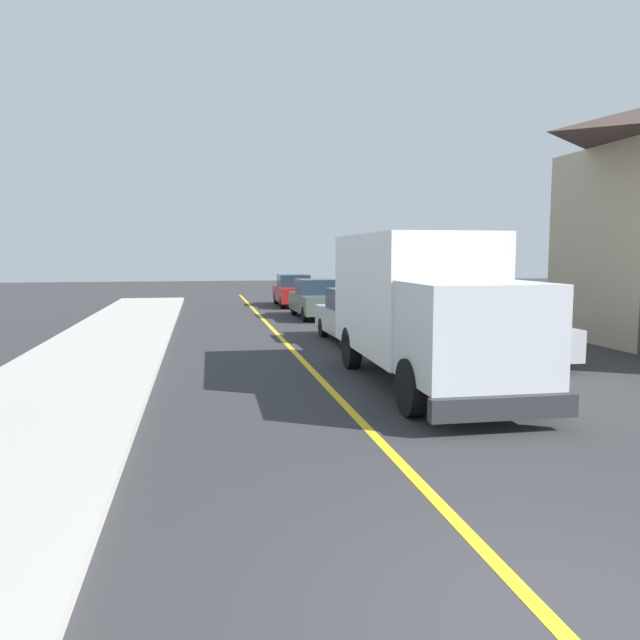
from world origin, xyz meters
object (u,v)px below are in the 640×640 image
parked_car_mid (317,300)px  parked_van_across (506,330)px  parked_car_near (357,317)px  stop_sign (474,288)px  parked_car_far (294,291)px  box_truck (421,301)px

parked_car_mid → parked_van_across: same height
parked_car_mid → parked_van_across: 11.84m
parked_car_near → stop_sign: stop_sign is taller
parked_van_across → parked_car_mid: bearing=103.8°
parked_car_near → parked_car_far: bearing=89.9°
box_truck → parked_car_far: bearing=89.3°
box_truck → parked_car_near: (0.23, 6.37, -0.97)m
box_truck → parked_car_near: 6.45m
parked_van_across → stop_sign: stop_sign is taller
box_truck → parked_van_across: bearing=35.8°
box_truck → parked_car_near: bearing=87.9°
parked_car_near → parked_van_across: 5.03m
box_truck → parked_van_across: box_truck is taller
parked_car_near → parked_car_far: same height
parked_car_mid → stop_sign: bearing=-78.5°
box_truck → stop_sign: box_truck is taller
parked_car_near → parked_van_across: (2.94, -4.08, 0.00)m
box_truck → stop_sign: bearing=48.8°
parked_van_across → parked_car_near: bearing=125.8°
parked_car_mid → parked_van_across: bearing=-76.2°
stop_sign → parked_car_far: bearing=97.7°
parked_car_near → stop_sign: size_ratio=1.68×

